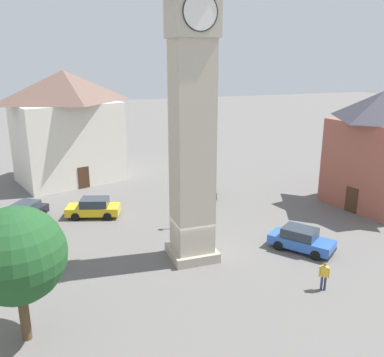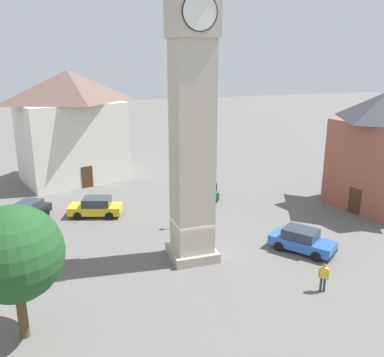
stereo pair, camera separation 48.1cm
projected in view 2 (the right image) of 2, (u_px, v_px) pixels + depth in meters
name	position (u px, v px, depth m)	size (l,w,h in m)	color
ground_plane	(192.00, 257.00, 26.34)	(200.00, 200.00, 0.00)	#605E5B
clock_tower	(192.00, 34.00, 22.55)	(3.38, 3.38, 22.80)	#A59C89
car_blue_kerb	(207.00, 188.00, 37.57)	(2.63, 4.41, 1.53)	#236B38
car_silver_kerb	(27.00, 212.00, 31.80)	(3.63, 4.39, 1.53)	black
car_red_corner	(39.00, 243.00, 26.44)	(1.92, 4.18, 1.53)	gold
car_white_side	(302.00, 240.00, 26.87)	(3.78, 4.33, 1.53)	#2D5BB7
car_black_far	(96.00, 207.00, 32.83)	(4.45, 2.88, 1.53)	gold
pedestrian	(324.00, 274.00, 22.18)	(0.44, 0.41, 1.69)	#2D3351
tree	(14.00, 254.00, 17.69)	(4.23, 4.23, 6.26)	brown
building_terrace_right	(382.00, 150.00, 33.54)	(7.04, 8.40, 9.68)	#995142
building_corner_back	(71.00, 125.00, 41.37)	(11.62, 9.73, 10.99)	silver
lamp_post	(207.00, 177.00, 30.13)	(0.36, 0.36, 5.77)	black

